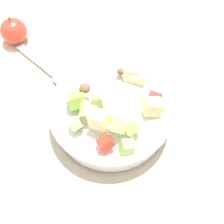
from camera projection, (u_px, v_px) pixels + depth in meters
ground_plane at (116, 119)px, 0.71m from camera, size 2.40×2.40×0.00m
placemat at (116, 119)px, 0.71m from camera, size 0.49×0.33×0.01m
salad_bowl at (112, 113)px, 0.67m from camera, size 0.26×0.26×0.11m
serving_spoon at (52, 72)px, 0.77m from camera, size 0.19×0.09×0.01m
whole_apple at (14, 31)px, 0.81m from camera, size 0.07×0.07×0.08m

